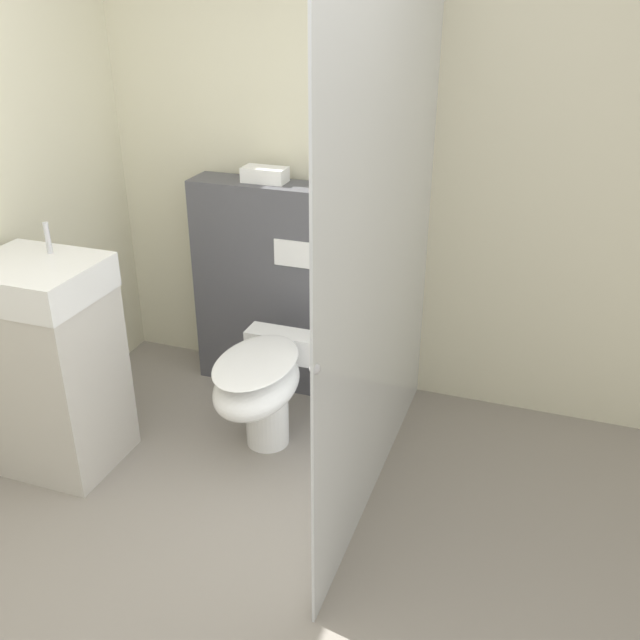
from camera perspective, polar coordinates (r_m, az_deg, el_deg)
name	(u,v)px	position (r m, az deg, el deg)	size (l,w,h in m)	color
wall_back	(345,163)	(3.75, 1.98, 12.46)	(8.00, 0.06, 2.50)	beige
partition_panel	(303,291)	(3.85, -1.39, 2.31)	(1.21, 0.23, 1.16)	#4C4C51
shower_glass	(385,262)	(2.86, 5.25, 4.64)	(0.04, 1.72, 2.18)	silver
toilet	(262,385)	(3.42, -4.67, -5.19)	(0.37, 0.68, 0.52)	white
sink_vanity	(50,366)	(3.49, -20.77, -3.44)	(0.55, 0.47, 1.15)	beige
hair_drier	(360,172)	(3.52, 3.21, 11.74)	(0.21, 0.06, 0.14)	#B7B7BC
folded_towel	(265,175)	(3.73, -4.43, 11.52)	(0.23, 0.12, 0.08)	white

